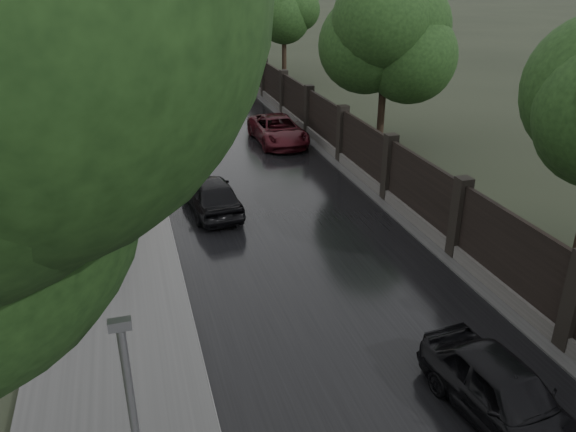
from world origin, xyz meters
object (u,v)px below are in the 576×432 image
Objects in this scene: car_right_near at (504,394)px; car_right_far at (278,130)px; tree_right_b at (386,47)px; tree_left_far at (59,33)px; hatchback_left at (211,194)px; traffic_light at (140,101)px; tree_right_c at (284,17)px.

car_right_far is at bearing 81.66° from car_right_near.
car_right_far is at bearing 159.91° from tree_right_b.
tree_left_far reaches higher than car_right_far.
traffic_light is at bearing -83.09° from hatchback_left.
tree_right_c is 1.70× the size of car_right_near.
tree_right_c is at bearing 32.83° from tree_left_far.
tree_right_c is 37.31m from car_right_near.
tree_left_far is 1.05× the size of tree_right_b.
traffic_light is 7.11m from car_right_far.
traffic_light is at bearing -128.18° from tree_right_c.
tree_right_b is at bearing -20.65° from car_right_far.
tree_left_far is at bearing 152.70° from tree_right_b.
tree_left_far is 1.85× the size of traffic_light.
traffic_light is at bearing 99.49° from car_right_near.
traffic_light is at bearing 165.76° from tree_right_b.
hatchback_left is at bearing 101.87° from car_right_near.
tree_right_b is (15.50, -8.00, -0.29)m from tree_left_far.
traffic_light is at bearing -53.53° from tree_left_far.
tree_left_far is 15.95m from hatchback_left.
traffic_light is (3.70, -5.01, -2.84)m from tree_left_far.
tree_left_far is 1.74× the size of hatchback_left.
car_right_near is at bearing -74.71° from traffic_light.
hatchback_left is 9.39m from car_right_far.
car_right_far is (10.51, -6.17, -4.54)m from tree_left_far.
hatchback_left is at bearing -78.00° from traffic_light.
tree_right_b is 12.44m from traffic_light.
tree_right_b is 12.38m from hatchback_left.
traffic_light is 22.44m from car_right_near.
car_right_near is 20.44m from car_right_far.
traffic_light reaches higher than car_right_near.
tree_left_far reaches higher than tree_right_c.
tree_right_c is at bearing -117.21° from hatchback_left.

